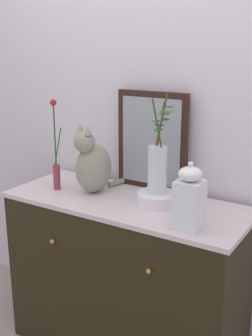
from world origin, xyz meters
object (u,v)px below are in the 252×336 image
(bowl_porcelain, at_px, (157,199))
(vase_slim_green, at_px, (56,163))
(mirror_leaning, at_px, (152,141))
(vase_glass_clear, at_px, (158,167))
(jar_lidded_porcelain, at_px, (189,199))
(cat_sitting, at_px, (93,164))
(sideboard, at_px, (126,277))

(bowl_porcelain, bearing_deg, vase_slim_green, -172.05)
(mirror_leaning, distance_m, vase_slim_green, 0.55)
(vase_slim_green, bearing_deg, vase_glass_clear, 8.00)
(mirror_leaning, relative_size, vase_glass_clear, 1.08)
(vase_glass_clear, bearing_deg, jar_lidded_porcelain, -35.28)
(mirror_leaning, xyz_separation_m, jar_lidded_porcelain, (0.41, -0.39, -0.14))
(cat_sitting, bearing_deg, mirror_leaning, 43.45)
(cat_sitting, height_order, bowl_porcelain, cat_sitting)
(cat_sitting, xyz_separation_m, vase_slim_green, (-0.21, -0.06, -0.01))
(cat_sitting, distance_m, vase_slim_green, 0.22)
(mirror_leaning, height_order, vase_glass_clear, vase_glass_clear)
(vase_slim_green, relative_size, vase_glass_clear, 1.00)
(vase_slim_green, xyz_separation_m, vase_glass_clear, (0.60, 0.08, 0.05))
(mirror_leaning, height_order, bowl_porcelain, mirror_leaning)
(cat_sitting, bearing_deg, bowl_porcelain, 2.86)
(mirror_leaning, bearing_deg, sideboard, -94.48)
(sideboard, relative_size, vase_glass_clear, 2.58)
(mirror_leaning, height_order, cat_sitting, mirror_leaning)
(sideboard, distance_m, mirror_leaning, 0.78)
(vase_slim_green, xyz_separation_m, bowl_porcelain, (0.60, 0.08, -0.12))
(vase_slim_green, bearing_deg, mirror_leaning, 33.05)
(vase_glass_clear, distance_m, jar_lidded_porcelain, 0.32)
(cat_sitting, bearing_deg, sideboard, -3.34)
(sideboard, height_order, vase_glass_clear, vase_glass_clear)
(vase_slim_green, bearing_deg, bowl_porcelain, 7.95)
(vase_slim_green, distance_m, vase_glass_clear, 0.61)
(sideboard, bearing_deg, bowl_porcelain, 11.05)
(vase_slim_green, distance_m, jar_lidded_porcelain, 0.87)
(cat_sitting, relative_size, vase_slim_green, 0.85)
(mirror_leaning, relative_size, vase_slim_green, 1.08)
(bowl_porcelain, bearing_deg, jar_lidded_porcelain, -35.09)
(cat_sitting, relative_size, vase_glass_clear, 0.85)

